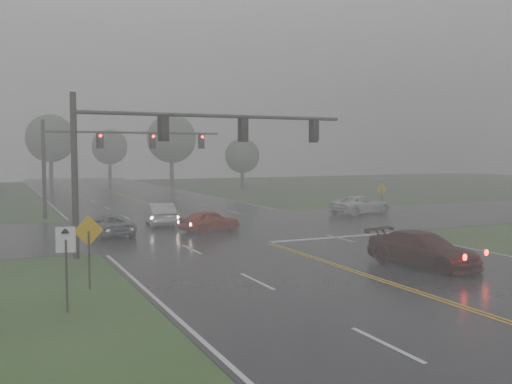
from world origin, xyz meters
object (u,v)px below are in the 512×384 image
pickup_white (361,214)px  signal_gantry_far (103,149)px  signal_gantry_near (168,142)px  sedan_red (210,231)px  car_grey (109,236)px  sedan_silver (160,225)px  sedan_maroon (423,267)px

pickup_white → signal_gantry_far: bearing=57.7°
signal_gantry_near → signal_gantry_far: bearing=90.4°
sedan_red → car_grey: sedan_red is taller
sedan_red → sedan_silver: 4.82m
sedan_maroon → car_grey: sedan_maroon is taller
car_grey → pickup_white: bearing=-176.6°
signal_gantry_far → sedan_maroon: bearing=-70.8°
sedan_red → sedan_maroon: bearing=-175.4°
sedan_red → car_grey: size_ratio=0.86×
sedan_silver → signal_gantry_near: bearing=84.0°
sedan_red → signal_gantry_near: (-4.39, -6.00, 5.50)m
sedan_silver → signal_gantry_far: bearing=-64.9°
sedan_red → signal_gantry_near: signal_gantry_near is taller
sedan_maroon → car_grey: bearing=110.6°
signal_gantry_far → pickup_white: bearing=-21.1°
pickup_white → signal_gantry_far: 21.18m
pickup_white → signal_gantry_near: signal_gantry_near is taller
sedan_silver → sedan_red: bearing=121.9°
sedan_silver → car_grey: size_ratio=1.02×
car_grey → signal_gantry_far: 12.18m
sedan_silver → car_grey: 5.37m
signal_gantry_near → sedan_maroon: bearing=-43.2°
pickup_white → signal_gantry_far: size_ratio=0.38×
sedan_maroon → pickup_white: bearing=47.6°
sedan_maroon → signal_gantry_near: size_ratio=0.36×
car_grey → signal_gantry_far: size_ratio=0.33×
sedan_maroon → sedan_silver: 19.97m
sedan_maroon → signal_gantry_far: size_ratio=0.37×
sedan_red → pickup_white: (14.62, 4.38, 0.00)m
signal_gantry_near → sedan_red: bearing=53.8°
sedan_maroon → sedan_red: bearing=93.3°
sedan_maroon → car_grey: size_ratio=1.13×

